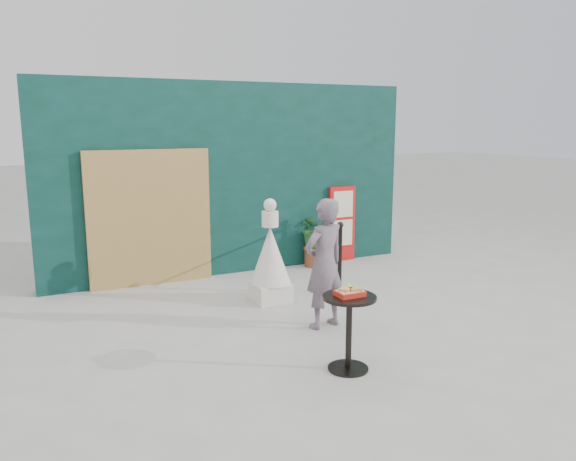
# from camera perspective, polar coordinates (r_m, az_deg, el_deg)

# --- Properties ---
(ground) EXTENTS (60.00, 60.00, 0.00)m
(ground) POSITION_cam_1_polar(r_m,az_deg,el_deg) (6.55, 4.70, -10.44)
(ground) COLOR #ADAAA5
(ground) RESTS_ON ground
(back_wall) EXTENTS (6.00, 0.30, 3.00)m
(back_wall) POSITION_cam_1_polar(r_m,az_deg,el_deg) (8.99, -5.50, 5.25)
(back_wall) COLOR #0A2D23
(back_wall) RESTS_ON ground
(bamboo_fence) EXTENTS (1.80, 0.08, 2.00)m
(bamboo_fence) POSITION_cam_1_polar(r_m,az_deg,el_deg) (8.46, -13.83, 1.22)
(bamboo_fence) COLOR tan
(bamboo_fence) RESTS_ON ground
(woman) EXTENTS (0.63, 0.48, 1.53)m
(woman) POSITION_cam_1_polar(r_m,az_deg,el_deg) (6.54, 3.71, -3.39)
(woman) COLOR slate
(woman) RESTS_ON ground
(menu_board) EXTENTS (0.50, 0.07, 1.30)m
(menu_board) POSITION_cam_1_polar(r_m,az_deg,el_deg) (9.76, 5.50, 0.66)
(menu_board) COLOR red
(menu_board) RESTS_ON ground
(statue) EXTENTS (0.55, 0.55, 1.40)m
(statue) POSITION_cam_1_polar(r_m,az_deg,el_deg) (7.52, -1.81, -3.00)
(statue) COLOR silver
(statue) RESTS_ON ground
(cafe_table) EXTENTS (0.52, 0.52, 0.75)m
(cafe_table) POSITION_cam_1_polar(r_m,az_deg,el_deg) (5.51, 6.22, -9.12)
(cafe_table) COLOR black
(cafe_table) RESTS_ON ground
(food_basket) EXTENTS (0.26, 0.19, 0.11)m
(food_basket) POSITION_cam_1_polar(r_m,az_deg,el_deg) (5.42, 6.29, -6.24)
(food_basket) COLOR red
(food_basket) RESTS_ON cafe_table
(planter) EXTENTS (0.56, 0.48, 0.95)m
(planter) POSITION_cam_1_polar(r_m,az_deg,el_deg) (9.36, 2.74, -0.36)
(planter) COLOR brown
(planter) RESTS_ON ground
(stanchion_barrier) EXTENTS (0.84, 1.54, 1.03)m
(stanchion_barrier) POSITION_cam_1_polar(r_m,az_deg,el_deg) (8.57, 4.74, -1.83)
(stanchion_barrier) COLOR black
(stanchion_barrier) RESTS_ON ground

